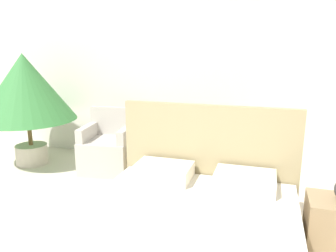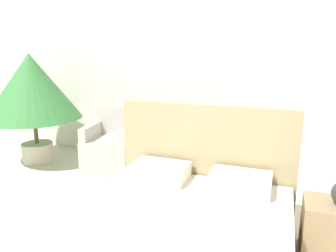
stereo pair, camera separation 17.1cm
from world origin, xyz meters
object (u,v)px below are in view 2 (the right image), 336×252
at_px(armchair_near_window_right, 174,157).
at_px(potted_palm, 32,89).
at_px(armchair_near_window_left, 111,150).
at_px(side_table, 142,159).

relative_size(armchair_near_window_right, potted_palm, 0.53).
relative_size(armchair_near_window_left, potted_palm, 0.53).
xyz_separation_m(armchair_near_window_left, armchair_near_window_right, (0.94, 0.00, 0.00)).
distance_m(armchair_near_window_left, potted_palm, 1.47).
bearing_deg(side_table, armchair_near_window_left, 179.46).
height_order(potted_palm, side_table, potted_palm).
xyz_separation_m(armchair_near_window_right, side_table, (-0.47, -0.00, -0.08)).
height_order(armchair_near_window_right, potted_palm, potted_palm).
bearing_deg(side_table, potted_palm, -177.56).
xyz_separation_m(armchair_near_window_left, potted_palm, (-1.22, -0.08, 0.82)).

